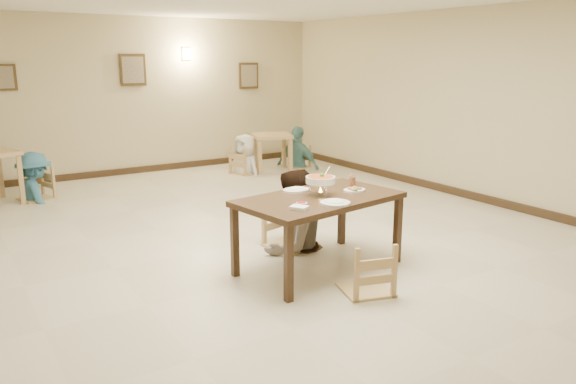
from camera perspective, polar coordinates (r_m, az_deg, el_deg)
floor at (r=7.04m, az=-3.19°, el=-4.97°), size 10.00×10.00×0.00m
wall_back at (r=11.34m, az=-15.88°, el=9.31°), size 10.00×0.00×10.00m
wall_right at (r=9.32m, az=18.92°, el=8.31°), size 0.00×10.00×10.00m
baseboard_back at (r=11.49m, az=-15.38°, el=2.14°), size 8.00×0.06×0.12m
baseboard_right at (r=9.52m, az=18.15°, el=-0.34°), size 0.06×10.00×0.12m
picture_b at (r=11.30m, az=-15.49°, el=11.87°), size 0.50×0.04×0.60m
picture_c at (r=12.28m, az=-4.01°, el=11.70°), size 0.45×0.04×0.55m
wall_sconce at (r=11.68m, az=-10.28°, el=13.64°), size 0.16×0.05×0.22m
main_table at (r=5.92m, az=3.20°, el=-1.21°), size 1.85×1.22×0.81m
chair_far at (r=6.69m, az=0.22°, el=-1.12°), size 0.51×0.51×1.08m
chair_near at (r=5.45m, az=8.04°, el=-5.17°), size 0.46×0.46×0.99m
main_diner at (r=6.55m, az=0.51°, el=2.24°), size 1.10×0.98×1.90m
curry_warmer at (r=5.92m, az=3.33°, el=1.22°), size 0.35×0.31×0.28m
rice_plate_far at (r=6.12m, az=0.82°, el=0.23°), size 0.31×0.31×0.07m
rice_plate_near at (r=5.60m, az=4.81°, el=-1.08°), size 0.30×0.30×0.07m
fried_plate at (r=6.16m, az=6.76°, el=0.24°), size 0.25×0.25×0.06m
chili_dish at (r=5.57m, az=1.39°, el=-1.15°), size 0.11×0.11×0.02m
napkin_cutlery at (r=5.40m, az=1.15°, el=-1.58°), size 0.22×0.26×0.03m
drink_glass at (r=6.39m, az=6.56°, el=1.16°), size 0.07×0.07×0.14m
bg_table_right at (r=11.30m, az=-1.63°, el=5.21°), size 0.95×0.95×0.74m
bg_chair_lr at (r=9.81m, az=-24.44°, el=2.09°), size 0.46×0.46×0.99m
bg_chair_rl at (r=11.06m, az=-4.41°, el=4.46°), size 0.47×0.47×1.00m
bg_chair_rr at (r=11.61m, az=1.01°, el=4.61°), size 0.41×0.41×0.87m
bg_diner_b at (r=9.77m, az=-24.60°, el=3.71°), size 0.80×1.11×1.55m
bg_diner_c at (r=11.02m, az=-4.43°, el=5.87°), size 0.66×0.85×1.54m
bg_diner_d at (r=11.55m, az=1.02°, el=6.69°), size 0.79×1.09×1.72m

